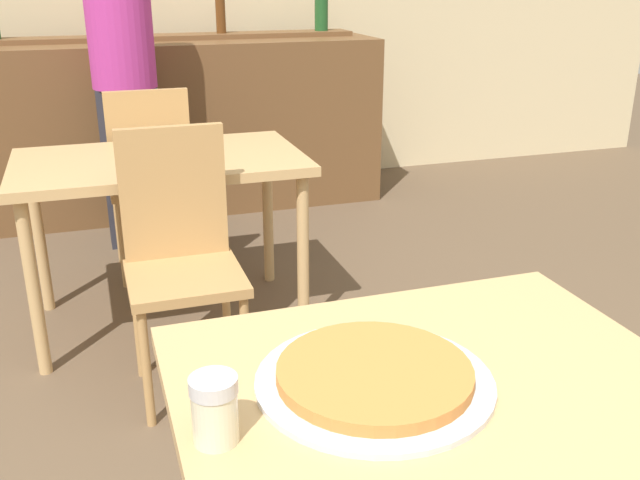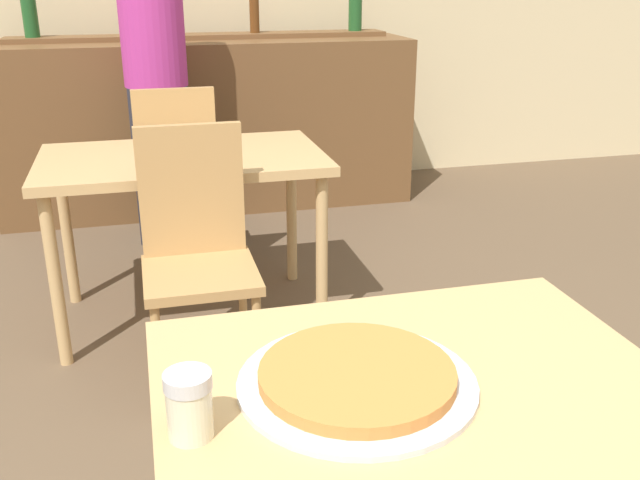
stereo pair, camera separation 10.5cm
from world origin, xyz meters
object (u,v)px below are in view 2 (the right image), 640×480
(person_standing, at_px, (155,61))
(cheese_shaker, at_px, (189,404))
(chair_far_side_back, at_px, (177,170))
(pizza_tray, at_px, (357,378))
(chair_far_side_front, at_px, (197,242))

(person_standing, bearing_deg, cheese_shaker, -91.49)
(chair_far_side_back, height_order, pizza_tray, chair_far_side_back)
(pizza_tray, relative_size, person_standing, 0.23)
(chair_far_side_front, bearing_deg, person_standing, 91.80)
(pizza_tray, height_order, person_standing, person_standing)
(cheese_shaker, xyz_separation_m, person_standing, (0.08, 3.04, 0.18))
(chair_far_side_back, relative_size, person_standing, 0.52)
(chair_far_side_back, distance_m, cheese_shaker, 2.52)
(chair_far_side_back, xyz_separation_m, pizza_tray, (0.17, -2.43, 0.24))
(pizza_tray, xyz_separation_m, person_standing, (-0.22, 2.97, 0.22))
(chair_far_side_back, relative_size, cheese_shaker, 8.45)
(chair_far_side_front, height_order, chair_far_side_back, same)
(chair_far_side_front, relative_size, chair_far_side_back, 1.00)
(chair_far_side_back, bearing_deg, person_standing, -84.75)
(person_standing, bearing_deg, pizza_tray, -85.76)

